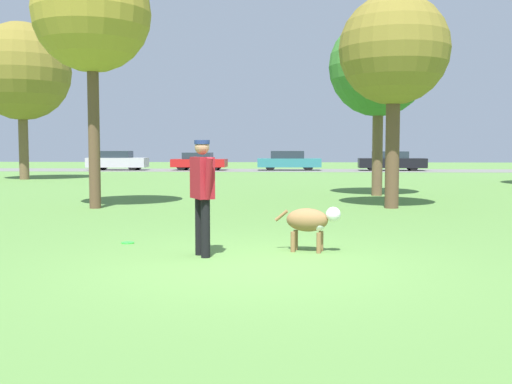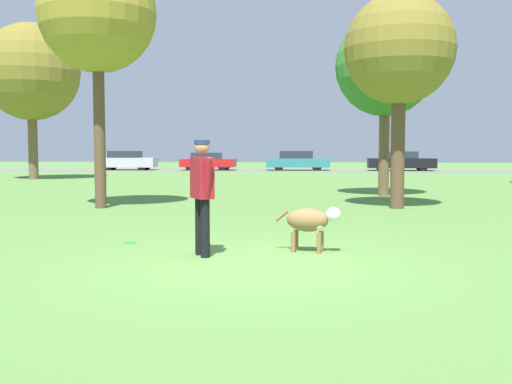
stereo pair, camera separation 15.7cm
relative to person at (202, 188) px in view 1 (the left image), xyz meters
name	(u,v)px [view 1 (the left image)]	position (x,y,z in m)	size (l,w,h in m)	color
ground_plane	(252,265)	(0.75, -0.58, -0.97)	(120.00, 120.00, 0.00)	#56843D
far_road_strip	(287,170)	(0.75, 33.71, -0.97)	(120.00, 6.00, 0.01)	slate
person	(202,188)	(0.00, 0.00, 0.00)	(0.41, 0.65, 1.65)	black
dog	(311,221)	(1.54, 0.47, -0.52)	(0.99, 0.47, 0.67)	olive
frisbee	(128,243)	(-1.39, 1.07, -0.96)	(0.21, 0.21, 0.02)	#33D838
tree_far_left	(22,72)	(-12.12, 20.57, 4.32)	(4.78, 4.78, 7.71)	brown
tree_near_right	(394,51)	(3.79, 7.15, 3.00)	(2.78, 2.78, 5.41)	brown
tree_near_left	(92,14)	(-3.80, 6.62, 3.91)	(2.96, 2.96, 6.40)	brown
tree_mid_center	(379,67)	(3.97, 11.30, 3.15)	(3.19, 3.19, 5.75)	brown
parked_car_silver	(117,161)	(-11.25, 33.35, -0.30)	(4.19, 1.93, 1.37)	#B7B7BC
parked_car_red	(199,161)	(-5.46, 33.68, -0.34)	(3.84, 1.89, 1.25)	red
parked_car_teal	(288,161)	(0.87, 33.82, -0.30)	(4.50, 1.95, 1.37)	teal
parked_car_black	(391,161)	(8.01, 33.75, -0.32)	(4.65, 1.92, 1.34)	black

